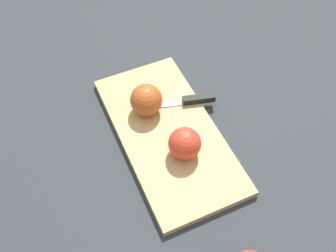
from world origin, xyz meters
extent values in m
plane|color=#282D33|center=(0.00, 0.00, 0.00)|extent=(4.00, 4.00, 0.00)
cube|color=tan|center=(0.00, 0.00, 0.01)|extent=(0.43, 0.21, 0.02)
sphere|color=red|center=(-0.07, -0.01, 0.05)|extent=(0.07, 0.07, 0.07)
cylinder|color=beige|center=(-0.06, -0.01, 0.05)|extent=(0.06, 0.04, 0.07)
sphere|color=#AD4C1E|center=(0.08, 0.02, 0.06)|extent=(0.07, 0.07, 0.07)
cylinder|color=beige|center=(0.07, 0.02, 0.06)|extent=(0.04, 0.06, 0.07)
cube|color=silver|center=(0.07, -0.02, 0.02)|extent=(0.04, 0.09, 0.00)
cube|color=black|center=(0.05, -0.10, 0.03)|extent=(0.04, 0.08, 0.02)
camera|label=1|loc=(-0.47, 0.21, 0.74)|focal=42.00mm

